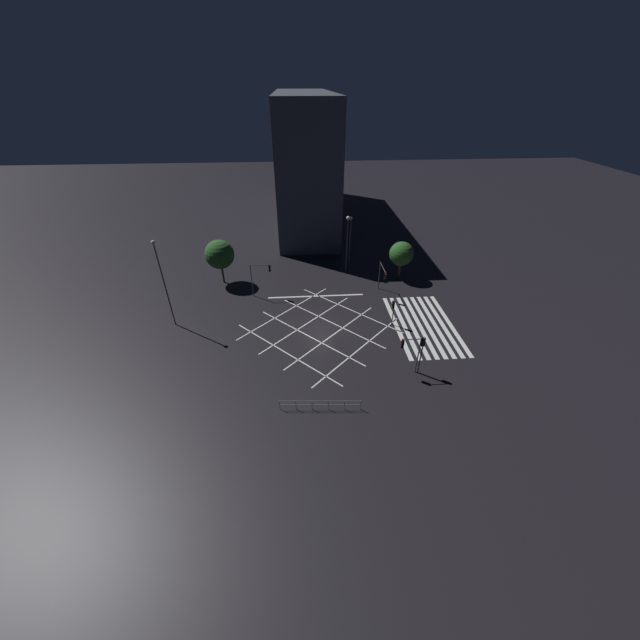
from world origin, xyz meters
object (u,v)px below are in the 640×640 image
Objects in this scene: traffic_light_median_south at (393,308)px; street_lamp_east at (350,235)px; traffic_light_sw_main at (422,348)px; traffic_light_se_main at (383,274)px; street_tree_far at (401,254)px; traffic_light_ne_cross at (261,273)px; street_lamp_far at (347,233)px; street_tree_near at (220,254)px; street_lamp_west at (162,276)px; traffic_light_sw_cross at (410,348)px.

traffic_light_median_south is 0.42× the size of street_lamp_east.
traffic_light_sw_main is 15.11m from traffic_light_se_main.
traffic_light_se_main is 0.75× the size of street_tree_far.
street_tree_far reaches higher than traffic_light_ne_cross.
traffic_light_median_south is 0.61× the size of street_tree_far.
street_lamp_east is 0.92× the size of street_lamp_far.
traffic_light_ne_cross reaches higher than traffic_light_sw_main.
traffic_light_median_south is 14.87m from street_lamp_far.
traffic_light_median_south is 16.27m from street_lamp_east.
traffic_light_sw_main is (-8.10, -0.68, 0.63)m from traffic_light_median_south.
street_tree_near is (4.98, 21.19, 1.25)m from traffic_light_se_main.
traffic_light_median_south is 12.37m from street_tree_far.
traffic_light_sw_main is at bearing -111.21° from street_lamp_west.
street_lamp_far is (-1.79, 0.70, 0.92)m from street_lamp_east.
street_tree_far is at bearing -90.72° from street_tree_near.
street_lamp_far is (7.02, 3.71, 2.98)m from traffic_light_se_main.
street_tree_near reaches higher than traffic_light_se_main.
street_lamp_east is at bearing -21.31° from street_lamp_far.
street_lamp_east is 18.60m from street_tree_near.
traffic_light_sw_main is 0.40× the size of street_lamp_west.
traffic_light_sw_cross reaches higher than traffic_light_se_main.
traffic_light_median_south is 0.82× the size of traffic_light_se_main.
traffic_light_ne_cross reaches higher than traffic_light_median_south.
traffic_light_sw_main is at bearing -45.22° from traffic_light_ne_cross.
traffic_light_se_main is 21.81m from street_tree_near.
traffic_light_median_south is 0.78× the size of traffic_light_sw_main.
traffic_light_median_south is at bearing -2.51° from traffic_light_se_main.
street_lamp_east is at bearing -57.93° from street_lamp_west.
traffic_light_ne_cross is 0.73× the size of street_tree_near.
street_tree_far reaches higher than traffic_light_se_main.
traffic_light_sw_main is at bearing 1.42° from traffic_light_se_main.
traffic_light_se_main is 0.95× the size of traffic_light_sw_cross.
street_lamp_west reaches higher than traffic_light_sw_main.
street_tree_near is 1.16× the size of street_tree_far.
street_lamp_east is 2.13m from street_lamp_far.
traffic_light_sw_cross is 0.41× the size of street_lamp_west.
street_tree_near is (-3.83, 18.18, -0.81)m from street_lamp_east.
street_tree_near is (10.12, -4.09, -2.14)m from street_lamp_west.
street_tree_near is at bearing -44.60° from traffic_light_sw_cross.
street_lamp_east reaches higher than traffic_light_sw_main.
traffic_light_median_south is 0.53× the size of street_tree_near.
street_lamp_east is at bearing -84.78° from traffic_light_sw_cross.
traffic_light_sw_cross reaches higher than traffic_light_median_south.
street_tree_near is at bearing 89.28° from street_tree_far.
traffic_light_ne_cross is (15.97, 15.85, 0.35)m from traffic_light_sw_main.
traffic_light_sw_cross is 0.50× the size of street_lamp_far.
street_tree_far reaches higher than traffic_light_median_south.
street_tree_far is (19.78, -4.42, 0.58)m from traffic_light_sw_cross.
street_lamp_far is at bearing -83.34° from street_tree_near.
street_lamp_far reaches higher than street_lamp_east.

